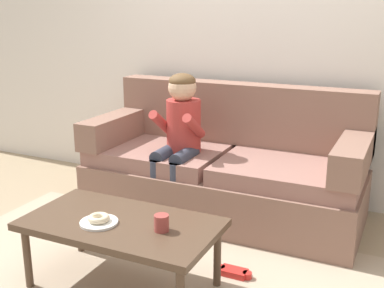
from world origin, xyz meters
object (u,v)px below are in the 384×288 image
Objects in this scene: donut at (99,218)px; toy_controller at (234,273)px; coffee_table at (121,228)px; person_child at (179,132)px; couch at (225,170)px; mug at (162,223)px.

donut is 0.53× the size of toy_controller.
coffee_table is 1.09m from person_child.
couch is 1.26m from coffee_table.
person_child is at bearing 93.51° from donut.
donut is at bearing -139.49° from coffee_table.
couch is 1.27m from mug.
toy_controller is (0.40, -0.88, -0.33)m from couch.
person_child is 1.14m from donut.
couch is at bearing 83.91° from coffee_table.
donut is (-0.23, -1.33, 0.10)m from couch.
toy_controller is (0.63, 0.45, -0.42)m from donut.
couch is at bearing 80.40° from donut.
mug reaches higher than coffee_table.
donut is 0.36m from mug.
couch reaches higher than donut.
mug is 0.64m from toy_controller.
mug is (0.13, -1.26, 0.11)m from couch.
person_child is at bearing 111.94° from mug.
coffee_table is 0.28m from mug.
couch is 0.48m from person_child.
couch is 17.35× the size of donut.
coffee_table is 9.10× the size of donut.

